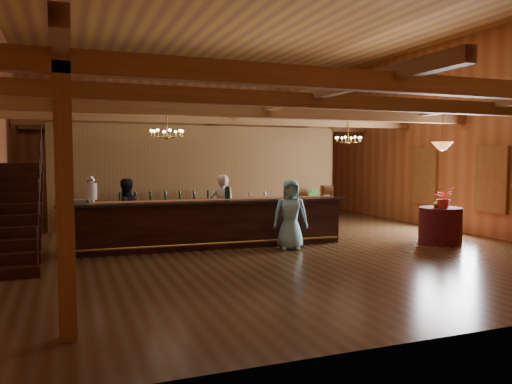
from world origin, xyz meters
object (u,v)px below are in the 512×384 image
object	(u,v)px
backbar_shelf	(166,215)
bartender	(222,208)
tasting_bar	(210,223)
pendant_lamp	(442,146)
guest	(290,214)
beverage_dispenser	(91,190)
chandelier_right	(348,139)
chandelier_left	(167,133)
raffle_drum	(327,190)
round_table	(440,225)
floor_plant	(309,205)
staff_second	(125,213)

from	to	relation	value
backbar_shelf	bartender	distance (m)	2.91
tasting_bar	pendant_lamp	size ratio (longest dim) A/B	7.52
pendant_lamp	guest	xyz separation A→B (m)	(-3.79, 0.59, -1.59)
beverage_dispenser	chandelier_right	size ratio (longest dim) A/B	0.75
beverage_dispenser	guest	world-z (taller)	beverage_dispenser
chandelier_left	chandelier_right	distance (m)	5.99
raffle_drum	round_table	bearing A→B (deg)	-27.79
bartender	floor_plant	xyz separation A→B (m)	(3.88, 2.85, -0.30)
raffle_drum	floor_plant	xyz separation A→B (m)	(1.39, 3.70, -0.74)
chandelier_left	round_table	bearing A→B (deg)	-21.41
bartender	floor_plant	bearing A→B (deg)	-125.09
guest	raffle_drum	bearing A→B (deg)	45.22
staff_second	floor_plant	bearing A→B (deg)	-174.67
pendant_lamp	bartender	distance (m)	5.62
beverage_dispenser	floor_plant	xyz separation A→B (m)	(7.03, 3.33, -0.85)
tasting_bar	bartender	bearing A→B (deg)	54.57
beverage_dispenser	guest	distance (m)	4.48
guest	pendant_lamp	bearing A→B (deg)	8.59
bartender	guest	bearing A→B (deg)	145.36
chandelier_right	floor_plant	bearing A→B (deg)	116.67
backbar_shelf	bartender	world-z (taller)	bartender
staff_second	pendant_lamp	bearing A→B (deg)	144.49
raffle_drum	pendant_lamp	world-z (taller)	pendant_lamp
backbar_shelf	floor_plant	bearing A→B (deg)	-6.13
chandelier_left	bartender	size ratio (longest dim) A/B	0.47
tasting_bar	raffle_drum	xyz separation A→B (m)	(3.02, -0.20, 0.73)
round_table	floor_plant	world-z (taller)	floor_plant
tasting_bar	bartender	world-z (taller)	bartender
backbar_shelf	staff_second	xyz separation A→B (m)	(-1.43, -2.52, 0.39)
tasting_bar	round_table	distance (m)	5.67
tasting_bar	pendant_lamp	world-z (taller)	pendant_lamp
chandelier_left	guest	xyz separation A→B (m)	(2.48, -1.86, -1.90)
beverage_dispenser	round_table	bearing A→B (deg)	-11.66
bartender	guest	size ratio (longest dim) A/B	1.05
beverage_dispenser	staff_second	bearing A→B (deg)	40.53
raffle_drum	chandelier_right	bearing A→B (deg)	49.28
beverage_dispenser	bartender	world-z (taller)	beverage_dispenser
backbar_shelf	guest	size ratio (longest dim) A/B	1.85
pendant_lamp	guest	distance (m)	4.15
pendant_lamp	guest	size ratio (longest dim) A/B	0.55
bartender	guest	xyz separation A→B (m)	(1.16, -1.56, -0.04)
bartender	staff_second	size ratio (longest dim) A/B	1.05
guest	staff_second	bearing A→B (deg)	170.92
raffle_drum	bartender	world-z (taller)	bartender
bartender	staff_second	world-z (taller)	bartender
floor_plant	chandelier_left	bearing A→B (deg)	-153.94
beverage_dispenser	chandelier_left	distance (m)	2.39
beverage_dispenser	floor_plant	bearing A→B (deg)	25.32
raffle_drum	chandelier_right	xyz separation A→B (m)	(2.05, 2.38, 1.38)
round_table	tasting_bar	bearing A→B (deg)	164.76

